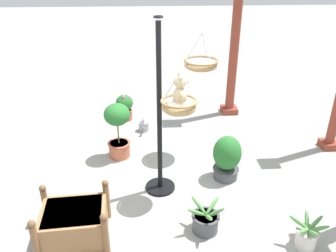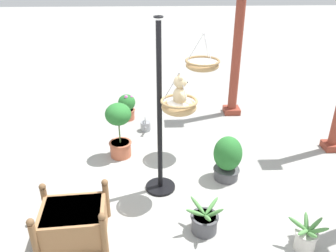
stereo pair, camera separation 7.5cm
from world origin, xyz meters
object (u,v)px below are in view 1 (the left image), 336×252
at_px(greenhouse_pillar_right, 234,46).
at_px(potted_plant_bushy_green, 307,235).
at_px(hanging_basket_with_teddy, 179,106).
at_px(hanging_basket_left_high, 201,64).
at_px(potted_plant_conical_shrub, 227,157).
at_px(watering_can, 144,126).
at_px(potted_plant_tall_leafy, 206,220).
at_px(potted_plant_small_succulent, 125,107).
at_px(potted_plant_flowering_red, 118,128).
at_px(teddy_bear, 181,92).
at_px(display_pole_central, 160,143).
at_px(wooden_planter_box, 74,222).

relative_size(greenhouse_pillar_right, potted_plant_bushy_green, 6.99).
height_order(hanging_basket_with_teddy, hanging_basket_left_high, hanging_basket_left_high).
bearing_deg(potted_plant_conical_shrub, watering_can, -142.34).
bearing_deg(greenhouse_pillar_right, hanging_basket_with_teddy, -25.88).
xyz_separation_m(hanging_basket_with_teddy, potted_plant_tall_leafy, (0.76, 0.29, -1.25)).
bearing_deg(potted_plant_small_succulent, potted_plant_flowering_red, -0.63).
height_order(teddy_bear, potted_plant_small_succulent, teddy_bear).
relative_size(display_pole_central, hanging_basket_left_high, 4.24).
bearing_deg(potted_plant_tall_leafy, potted_plant_bushy_green, 73.26).
xyz_separation_m(teddy_bear, potted_plant_flowering_red, (-1.10, -0.94, -1.03)).
relative_size(wooden_planter_box, potted_plant_bushy_green, 2.07).
bearing_deg(potted_plant_small_succulent, wooden_planter_box, -7.17).
bearing_deg(potted_plant_bushy_green, watering_can, -148.25).
height_order(wooden_planter_box, potted_plant_tall_leafy, wooden_planter_box).
distance_m(hanging_basket_with_teddy, potted_plant_flowering_red, 1.67).
xyz_separation_m(hanging_basket_with_teddy, wooden_planter_box, (0.79, -1.33, -1.17)).
relative_size(hanging_basket_with_teddy, potted_plant_flowering_red, 0.58).
xyz_separation_m(teddy_bear, potted_plant_small_succulent, (-2.59, -0.92, -1.30)).
height_order(potted_plant_flowering_red, potted_plant_bushy_green, potted_plant_flowering_red).
bearing_deg(wooden_planter_box, watering_can, 163.85).
xyz_separation_m(wooden_planter_box, watering_can, (-2.83, 0.82, -0.13)).
height_order(teddy_bear, potted_plant_bushy_green, teddy_bear).
distance_m(hanging_basket_left_high, wooden_planter_box, 2.99).
relative_size(potted_plant_tall_leafy, potted_plant_small_succulent, 0.87).
bearing_deg(potted_plant_bushy_green, potted_plant_small_succulent, -147.66).
bearing_deg(wooden_planter_box, display_pole_central, 131.01).
bearing_deg(hanging_basket_left_high, greenhouse_pillar_right, 150.41).
distance_m(potted_plant_flowering_red, potted_plant_small_succulent, 1.51).
height_order(hanging_basket_left_high, potted_plant_flowering_red, hanging_basket_left_high).
distance_m(potted_plant_tall_leafy, watering_can, 2.91).
height_order(potted_plant_small_succulent, potted_plant_conical_shrub, potted_plant_conical_shrub).
bearing_deg(wooden_planter_box, potted_plant_flowering_red, 167.80).
bearing_deg(potted_plant_tall_leafy, wooden_planter_box, -89.08).
relative_size(hanging_basket_left_high, greenhouse_pillar_right, 0.19).
height_order(potted_plant_bushy_green, potted_plant_conical_shrub, potted_plant_conical_shrub).
bearing_deg(display_pole_central, potted_plant_bushy_green, 53.33).
xyz_separation_m(greenhouse_pillar_right, watering_can, (0.79, -1.88, -1.38)).
relative_size(potted_plant_small_succulent, potted_plant_conical_shrub, 0.79).
relative_size(potted_plant_bushy_green, potted_plant_conical_shrub, 0.61).
distance_m(hanging_basket_with_teddy, wooden_planter_box, 1.94).
bearing_deg(hanging_basket_with_teddy, teddy_bear, 90.00).
distance_m(greenhouse_pillar_right, potted_plant_flowering_red, 3.01).
xyz_separation_m(wooden_planter_box, potted_plant_flowering_red, (-1.89, 0.41, 0.33)).
height_order(hanging_basket_left_high, greenhouse_pillar_right, greenhouse_pillar_right).
bearing_deg(potted_plant_small_succulent, display_pole_central, 14.98).
bearing_deg(display_pole_central, hanging_basket_left_high, 146.41).
xyz_separation_m(hanging_basket_with_teddy, potted_plant_flowering_red, (-1.10, -0.92, -0.85)).
xyz_separation_m(wooden_planter_box, potted_plant_bushy_green, (0.32, 2.77, -0.05)).
xyz_separation_m(potted_plant_small_succulent, potted_plant_conical_shrub, (2.22, 1.68, 0.07)).
bearing_deg(display_pole_central, watering_can, -172.19).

